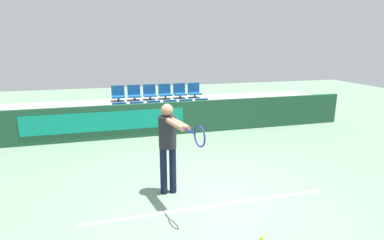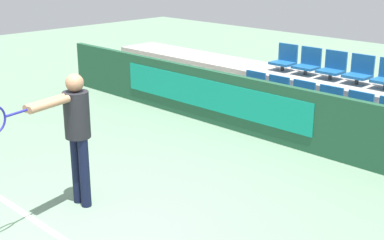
{
  "view_description": "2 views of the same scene",
  "coord_description": "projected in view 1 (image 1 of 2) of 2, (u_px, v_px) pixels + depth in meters",
  "views": [
    {
      "loc": [
        -1.53,
        -4.59,
        2.77
      ],
      "look_at": [
        0.18,
        1.82,
        1.05
      ],
      "focal_mm": 28.0,
      "sensor_mm": 36.0,
      "label": 1
    },
    {
      "loc": [
        4.79,
        -2.94,
        3.14
      ],
      "look_at": [
        -0.48,
        2.38,
        0.75
      ],
      "focal_mm": 50.0,
      "sensor_mm": 36.0,
      "label": 2
    }
  ],
  "objects": [
    {
      "name": "stadium_chair_9",
      "position": [
        165.0,
        92.0,
        10.73
      ],
      "size": [
        0.44,
        0.38,
        0.52
      ],
      "color": "#333333",
      "rests_on": "bleacher_tier_middle"
    },
    {
      "name": "tennis_player",
      "position": [
        169.0,
        140.0,
        5.37
      ],
      "size": [
        0.47,
        1.49,
        1.72
      ],
      "rotation": [
        0.0,
        0.0,
        0.22
      ],
      "color": "black",
      "rests_on": "ground"
    },
    {
      "name": "stadium_chair_3",
      "position": [
        171.0,
        109.0,
        9.87
      ],
      "size": [
        0.44,
        0.38,
        0.52
      ],
      "color": "#333333",
      "rests_on": "bleacher_tier_front"
    },
    {
      "name": "stadium_chair_8",
      "position": [
        150.0,
        93.0,
        10.6
      ],
      "size": [
        0.44,
        0.38,
        0.52
      ],
      "color": "#333333",
      "rests_on": "bleacher_tier_middle"
    },
    {
      "name": "stadium_chair_4",
      "position": [
        187.0,
        109.0,
        10.01
      ],
      "size": [
        0.44,
        0.38,
        0.52
      ],
      "color": "#333333",
      "rests_on": "bleacher_tier_front"
    },
    {
      "name": "stadium_chair_5",
      "position": [
        202.0,
        108.0,
        10.14
      ],
      "size": [
        0.44,
        0.38,
        0.52
      ],
      "color": "#333333",
      "rests_on": "bleacher_tier_front"
    },
    {
      "name": "stadium_chair_7",
      "position": [
        134.0,
        94.0,
        10.46
      ],
      "size": [
        0.44,
        0.38,
        0.52
      ],
      "color": "#333333",
      "rests_on": "bleacher_tier_middle"
    },
    {
      "name": "stadium_chair_11",
      "position": [
        194.0,
        91.0,
        11.01
      ],
      "size": [
        0.44,
        0.38,
        0.52
      ],
      "color": "#333333",
      "rests_on": "bleacher_tier_middle"
    },
    {
      "name": "court_baseline",
      "position": [
        211.0,
        206.0,
        5.22
      ],
      "size": [
        4.41,
        0.08,
        0.01
      ],
      "color": "white",
      "rests_on": "ground"
    },
    {
      "name": "stadium_chair_0",
      "position": [
        120.0,
        112.0,
        9.46
      ],
      "size": [
        0.44,
        0.38,
        0.52
      ],
      "color": "#333333",
      "rests_on": "bleacher_tier_front"
    },
    {
      "name": "barrier_wall",
      "position": [
        165.0,
        119.0,
        9.15
      ],
      "size": [
        12.18,
        0.14,
        1.02
      ],
      "color": "#1E4C33",
      "rests_on": "ground"
    },
    {
      "name": "ground_plane",
      "position": [
        209.0,
        202.0,
        5.37
      ],
      "size": [
        30.0,
        30.0,
        0.0
      ],
      "primitive_type": "plane",
      "color": "slate"
    },
    {
      "name": "bleacher_tier_middle",
      "position": [
        158.0,
        111.0,
        10.71
      ],
      "size": [
        11.78,
        1.03,
        0.81
      ],
      "color": "#ADA89E",
      "rests_on": "ground"
    },
    {
      "name": "tennis_ball",
      "position": [
        262.0,
        238.0,
        4.32
      ],
      "size": [
        0.07,
        0.07,
        0.07
      ],
      "color": "#CCDB33",
      "rests_on": "ground"
    },
    {
      "name": "stadium_chair_2",
      "position": [
        154.0,
        110.0,
        9.73
      ],
      "size": [
        0.44,
        0.38,
        0.52
      ],
      "color": "#333333",
      "rests_on": "bleacher_tier_front"
    },
    {
      "name": "stadium_chair_1",
      "position": [
        137.0,
        111.0,
        9.6
      ],
      "size": [
        0.44,
        0.38,
        0.52
      ],
      "color": "#333333",
      "rests_on": "bleacher_tier_front"
    },
    {
      "name": "stadium_chair_6",
      "position": [
        118.0,
        94.0,
        10.32
      ],
      "size": [
        0.44,
        0.38,
        0.52
      ],
      "color": "#333333",
      "rests_on": "bleacher_tier_middle"
    },
    {
      "name": "bleacher_tier_front",
      "position": [
        163.0,
        123.0,
        9.8
      ],
      "size": [
        11.78,
        1.03,
        0.41
      ],
      "color": "#ADA89E",
      "rests_on": "ground"
    },
    {
      "name": "stadium_chair_10",
      "position": [
        180.0,
        92.0,
        10.87
      ],
      "size": [
        0.44,
        0.38,
        0.52
      ],
      "color": "#333333",
      "rests_on": "bleacher_tier_middle"
    }
  ]
}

